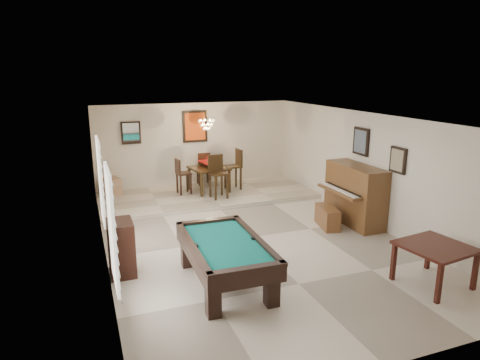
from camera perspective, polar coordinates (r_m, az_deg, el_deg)
ground_plane at (r=9.41m, az=1.30°, el=-7.71°), size 6.00×9.00×0.02m
wall_back at (r=13.19m, az=-5.99°, el=4.56°), size 6.00×0.04×2.60m
wall_front at (r=5.33m, az=20.07°, el=-11.18°), size 6.00×0.04×2.60m
wall_left at (r=8.39m, az=-18.04°, el=-1.74°), size 0.04×9.00×2.60m
wall_right at (r=10.47m, az=16.77°, el=1.46°), size 0.04×9.00×2.60m
ceiling at (r=8.77m, az=1.39°, el=8.30°), size 6.00×9.00×0.04m
dining_step at (r=12.29m, az=-4.36°, el=-2.06°), size 6.00×2.50×0.12m
window_left_front at (r=6.26m, az=-16.74°, el=-6.09°), size 0.06×1.00×1.70m
window_left_rear at (r=8.95m, az=-18.10°, el=-0.10°), size 0.06×1.00×1.70m
pool_table at (r=7.34m, az=-1.95°, el=-11.07°), size 1.27×2.27×0.75m
square_table at (r=8.01m, az=24.39°, el=-10.28°), size 1.16×1.16×0.71m
upright_piano at (r=10.34m, az=14.34°, el=-1.97°), size 0.94×1.68×1.40m
piano_bench at (r=10.15m, az=11.56°, el=-4.87°), size 0.50×0.90×0.47m
apothecary_chest at (r=7.93m, az=-15.55°, el=-8.69°), size 0.43×0.65×0.98m
dining_table at (r=12.43m, az=-4.15°, el=0.39°), size 1.14×1.14×0.83m
flower_vase at (r=12.32m, az=-4.20°, el=2.75°), size 0.15×0.15×0.22m
dining_chair_south at (r=11.68m, az=-2.87°, el=0.40°), size 0.49×0.49×1.18m
dining_chair_north at (r=13.14m, az=-4.91°, el=1.56°), size 0.41×0.41×1.02m
dining_chair_west at (r=12.22m, az=-7.51°, el=0.51°), size 0.42×0.42×1.02m
dining_chair_east at (r=12.57m, az=-0.96°, el=1.41°), size 0.46×0.46×1.18m
corner_bench at (r=12.59m, az=-16.86°, el=-0.83°), size 0.58×0.65×0.48m
chandelier at (r=11.82m, az=-4.48°, el=7.87°), size 0.44×0.44×0.60m
back_painting at (r=13.07m, az=-6.02°, el=7.12°), size 0.75×0.06×0.95m
back_mirror at (r=12.74m, az=-14.34°, el=6.12°), size 0.55×0.06×0.65m
right_picture_upper at (r=10.57m, az=15.85°, el=4.97°), size 0.06×0.55×0.65m
right_picture_lower at (r=9.61m, az=20.32°, el=2.51°), size 0.06×0.45×0.55m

